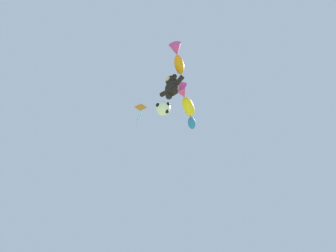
{
  "coord_description": "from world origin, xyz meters",
  "views": [
    {
      "loc": [
        7.35,
        1.63,
        0.85
      ],
      "look_at": [
        1.99,
        6.89,
        9.15
      ],
      "focal_mm": 24.0,
      "sensor_mm": 36.0,
      "label": 1
    }
  ],
  "objects": [
    {
      "name": "fish_kite_tangerine",
      "position": [
        4.07,
        5.53,
        11.67
      ],
      "size": [
        1.38,
        1.71,
        0.61
      ],
      "color": "orange"
    },
    {
      "name": "soccer_ball_kite",
      "position": [
        2.33,
        6.22,
        9.68
      ],
      "size": [
        0.82,
        0.82,
        0.76
      ],
      "color": "white"
    },
    {
      "name": "teddy_bear_kite",
      "position": [
        2.98,
        6.18,
        10.9
      ],
      "size": [
        1.68,
        0.74,
        1.7
      ],
      "color": "black"
    },
    {
      "name": "fish_kite_cobalt",
      "position": [
        1.43,
        9.61,
        12.43
      ],
      "size": [
        1.41,
        1.66,
        0.64
      ],
      "color": "blue"
    },
    {
      "name": "fish_kite_goldfin",
      "position": [
        2.56,
        7.77,
        11.7
      ],
      "size": [
        1.59,
        2.37,
        0.8
      ],
      "color": "yellow"
    },
    {
      "name": "diamond_kite",
      "position": [
        -0.89,
        6.99,
        13.29
      ],
      "size": [
        0.62,
        0.73,
        2.1
      ],
      "color": "orange"
    }
  ]
}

